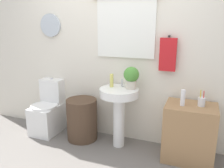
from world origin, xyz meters
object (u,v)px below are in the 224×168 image
at_px(toilet, 48,112).
at_px(laundry_hamper, 82,119).
at_px(lotion_bottle, 183,98).
at_px(toothbrush_cup, 202,102).
at_px(potted_plant, 131,77).
at_px(pedestal_sink, 119,104).
at_px(wooden_cabinet, 189,133).
at_px(soap_bottle, 112,80).

xyz_separation_m(toilet, laundry_hamper, (0.58, -0.03, -0.01)).
xyz_separation_m(lotion_bottle, toothbrush_cup, (0.20, 0.06, -0.04)).
height_order(toilet, potted_plant, potted_plant).
bearing_deg(toilet, laundry_hamper, -3.43).
xyz_separation_m(laundry_hamper, lotion_bottle, (1.33, -0.04, 0.49)).
bearing_deg(lotion_bottle, pedestal_sink, 177.07).
bearing_deg(toothbrush_cup, laundry_hamper, -179.26).
xyz_separation_m(toilet, lotion_bottle, (1.91, -0.07, 0.48)).
xyz_separation_m(toilet, potted_plant, (1.27, 0.03, 0.65)).
bearing_deg(toothbrush_cup, wooden_cabinet, -168.92).
distance_m(laundry_hamper, soap_bottle, 0.73).
xyz_separation_m(wooden_cabinet, potted_plant, (-0.74, 0.06, 0.61)).
distance_m(toilet, wooden_cabinet, 2.01).
distance_m(soap_bottle, toothbrush_cup, 1.11).
bearing_deg(toilet, pedestal_sink, -1.77).
relative_size(toilet, potted_plant, 2.85).
distance_m(toilet, pedestal_sink, 1.16).
relative_size(pedestal_sink, toothbrush_cup, 4.29).
bearing_deg(pedestal_sink, potted_plant, 23.20).
bearing_deg(lotion_bottle, laundry_hamper, 178.27).
distance_m(potted_plant, toothbrush_cup, 0.87).
relative_size(laundry_hamper, wooden_cabinet, 0.85).
bearing_deg(laundry_hamper, soap_bottle, 6.70).
xyz_separation_m(toilet, toothbrush_cup, (2.11, -0.02, 0.44)).
distance_m(laundry_hamper, toothbrush_cup, 1.60).
relative_size(toilet, soap_bottle, 4.69).
xyz_separation_m(wooden_cabinet, toothbrush_cup, (0.10, 0.02, 0.40)).
relative_size(toilet, toothbrush_cup, 4.31).
height_order(laundry_hamper, lotion_bottle, lotion_bottle).
relative_size(laundry_hamper, pedestal_sink, 0.73).
relative_size(pedestal_sink, soap_bottle, 4.66).
distance_m(pedestal_sink, wooden_cabinet, 0.92).
distance_m(wooden_cabinet, potted_plant, 0.96).
height_order(laundry_hamper, toothbrush_cup, toothbrush_cup).
height_order(toilet, wooden_cabinet, toilet).
bearing_deg(wooden_cabinet, potted_plant, 175.39).
height_order(toilet, pedestal_sink, toilet).
height_order(toilet, soap_bottle, soap_bottle).
relative_size(pedestal_sink, wooden_cabinet, 1.16).
bearing_deg(wooden_cabinet, lotion_bottle, -158.46).
xyz_separation_m(laundry_hamper, wooden_cabinet, (1.43, 0.00, 0.05)).
bearing_deg(soap_bottle, potted_plant, 2.20).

